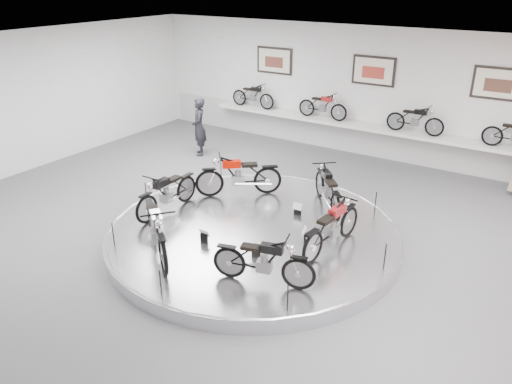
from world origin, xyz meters
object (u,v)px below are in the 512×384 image
Objects in this scene: bike_d at (167,192)px; visitor at (199,127)px; bike_a at (332,227)px; bike_c at (239,175)px; bike_b at (328,188)px; shelf at (365,127)px; display_platform at (253,234)px; bike_e at (156,229)px; bike_f at (263,260)px.

visitor reaches higher than bike_d.
bike_d is (-3.93, -0.49, -0.01)m from bike_a.
bike_c is (-3.08, 1.19, 0.03)m from bike_a.
bike_b is 0.92× the size of visitor.
bike_b is (-0.90, 1.71, -0.01)m from bike_a.
shelf is at bearing 79.57° from visitor.
display_platform is 1.93m from bike_c.
shelf is 6.56m from bike_a.
bike_b is at bearing 101.08° from bike_e.
visitor reaches higher than display_platform.
bike_a reaches higher than bike_f.
bike_c is 1.08× the size of bike_d.
bike_c is at bearing 153.50° from bike_d.
bike_e is (-1.91, -3.74, 0.06)m from bike_b.
bike_d is (-0.85, -1.68, -0.04)m from bike_c.
bike_f is (2.58, -2.96, -0.06)m from bike_c.
bike_d reaches higher than shelf.
bike_c is at bearing 115.59° from bike_f.
bike_b is at bearing 153.13° from bike_c.
bike_a is 7.36m from visitor.
display_platform is at bearing 99.23° from bike_a.
bike_e is 6.74m from visitor.
shelf is 5.79× the size of bike_e.
shelf is at bearing 121.25° from bike_e.
visitor is (-3.27, 2.52, 0.09)m from bike_c.
visitor is at bearing 159.81° from bike_e.
shelf is 6.02× the size of bike_c.
bike_b is 0.89× the size of bike_e.
bike_a is 1.07× the size of bike_f.
bike_d is 4.85m from visitor.
visitor is (-3.55, 5.74, 0.06)m from bike_e.
display_platform is 0.58× the size of shelf.
display_platform is 3.37× the size of bike_e.
shelf is at bearing -30.01° from bike_b.
shelf is 6.49× the size of bike_b.
display_platform is 3.47× the size of visitor.
visitor is (-5.45, 2.00, 0.12)m from bike_b.
bike_b is 2.24m from bike_c.
display_platform is 3.78× the size of bike_b.
visitor is (-6.35, 3.71, 0.11)m from bike_a.
bike_d is 0.92× the size of visitor.
shelf is 6.50× the size of bike_d.
display_platform is at bearing 112.19° from bike_b.
bike_a is 0.94× the size of visitor.
bike_b is 3.51m from bike_f.
bike_e is at bearing 170.89° from bike_f.
bike_f is at bearing 90.73° from bike_c.
bike_a is 1.02× the size of bike_d.
display_platform is 5.98m from visitor.
bike_f is 0.87× the size of visitor.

